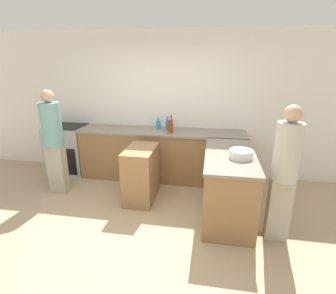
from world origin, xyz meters
TOP-DOWN VIEW (x-y plane):
  - ground_plane at (0.00, 0.00)m, footprint 14.00×14.00m
  - wall_back at (0.00, 2.05)m, footprint 8.00×0.06m
  - counter_back at (0.00, 1.70)m, footprint 3.05×0.66m
  - counter_peninsula at (1.18, 0.64)m, footprint 0.69×1.52m
  - range_oven at (-1.91, 1.70)m, footprint 0.75×0.64m
  - island_table at (-0.17, 0.86)m, footprint 0.45×0.76m
  - mixing_bowl at (1.31, 0.50)m, footprint 0.31×0.31m
  - water_bottle_blue at (0.09, 1.82)m, footprint 0.07×0.07m
  - olive_oil_bottle at (0.16, 1.68)m, footprint 0.08×0.08m
  - hot_sauce_bottle at (0.20, 1.59)m, footprint 0.06×0.06m
  - dish_soap_bottle at (-0.09, 1.85)m, footprint 0.09×0.09m
  - person_by_range at (-1.63, 0.85)m, footprint 0.32×0.32m
  - person_at_peninsula at (1.78, 0.16)m, footprint 0.30×0.30m

SIDE VIEW (x-z plane):
  - ground_plane at x=0.00m, z-range 0.00..0.00m
  - island_table at x=-0.17m, z-range 0.00..0.87m
  - counter_back at x=0.00m, z-range 0.00..0.94m
  - counter_peninsula at x=1.18m, z-range 0.00..0.94m
  - range_oven at x=-1.91m, z-range 0.00..0.95m
  - person_at_peninsula at x=1.78m, z-range 0.09..1.80m
  - person_by_range at x=-1.63m, z-range 0.08..1.82m
  - mixing_bowl at x=1.31m, z-range 0.94..1.05m
  - dish_soap_bottle at x=-0.09m, z-range 0.92..1.11m
  - olive_oil_bottle at x=0.16m, z-range 0.92..1.12m
  - water_bottle_blue at x=0.09m, z-range 0.91..1.16m
  - hot_sauce_bottle at x=0.20m, z-range 0.91..1.23m
  - wall_back at x=0.00m, z-range 0.00..2.70m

